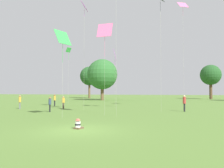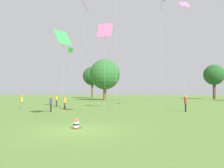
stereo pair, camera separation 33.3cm
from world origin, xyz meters
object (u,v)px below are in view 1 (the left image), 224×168
(kite_2, at_px, (69,52))
(distant_tree_2, at_px, (102,74))
(person_standing_4, at_px, (63,101))
(kite_5, at_px, (105,31))
(distant_tree_1, at_px, (211,75))
(kite_1, at_px, (84,8))
(distant_tree_3, at_px, (89,76))
(person_standing_3, at_px, (184,102))
(kite_7, at_px, (115,55))
(person_standing_1, at_px, (20,101))
(person_standing_6, at_px, (55,99))
(kite_3, at_px, (63,38))
(seated_toddler, at_px, (78,125))
(person_standing_5, at_px, (50,103))
(kite_6, at_px, (160,4))
(kite_8, at_px, (183,7))

(kite_2, distance_m, distant_tree_2, 19.71)
(person_standing_4, relative_size, kite_5, 0.19)
(kite_5, height_order, distant_tree_1, distant_tree_1)
(kite_1, distance_m, distant_tree_3, 49.45)
(person_standing_3, bearing_deg, kite_7, 72.54)
(person_standing_1, relative_size, distant_tree_3, 0.16)
(kite_2, bearing_deg, distant_tree_3, -93.10)
(person_standing_4, xyz_separation_m, kite_1, (3.35, -1.05, 11.39))
(person_standing_4, bearing_deg, person_standing_6, -133.72)
(kite_1, relative_size, distant_tree_2, 1.22)
(kite_3, height_order, distant_tree_1, distant_tree_1)
(kite_3, bearing_deg, kite_2, 89.43)
(seated_toddler, bearing_deg, person_standing_4, 133.82)
(person_standing_3, xyz_separation_m, distant_tree_3, (-30.04, 44.05, 6.52))
(person_standing_5, relative_size, distant_tree_2, 0.15)
(person_standing_1, bearing_deg, person_standing_5, 176.16)
(kite_3, bearing_deg, person_standing_5, 104.77)
(person_standing_3, distance_m, person_standing_6, 19.15)
(kite_5, height_order, kite_6, kite_6)
(distant_tree_2, bearing_deg, kite_1, -74.52)
(person_standing_1, bearing_deg, kite_8, -141.65)
(kite_3, bearing_deg, person_standing_1, 117.89)
(person_standing_6, bearing_deg, kite_2, 52.17)
(kite_7, relative_size, distant_tree_3, 0.72)
(kite_7, bearing_deg, person_standing_3, -73.21)
(distant_tree_3, bearing_deg, distant_tree_1, 2.29)
(person_standing_6, bearing_deg, kite_1, -79.43)
(person_standing_3, height_order, kite_5, kite_5)
(person_standing_6, distance_m, distant_tree_1, 50.38)
(kite_6, bearing_deg, person_standing_6, 134.67)
(distant_tree_1, bearing_deg, kite_6, -103.27)
(person_standing_3, relative_size, distant_tree_2, 0.17)
(kite_2, distance_m, kite_7, 12.65)
(person_standing_1, bearing_deg, kite_7, -139.38)
(person_standing_5, distance_m, distant_tree_3, 51.76)
(person_standing_4, relative_size, kite_7, 0.21)
(person_standing_4, bearing_deg, person_standing_5, 13.80)
(person_standing_6, bearing_deg, kite_6, -60.95)
(kite_6, height_order, kite_8, kite_8)
(person_standing_6, xyz_separation_m, kite_8, (18.84, 1.23, 12.54))
(person_standing_4, xyz_separation_m, kite_7, (6.12, 2.84, 6.13))
(kite_2, bearing_deg, distant_tree_1, -147.55)
(person_standing_1, height_order, kite_2, kite_2)
(person_standing_6, xyz_separation_m, kite_3, (8.79, -13.05, 5.63))
(kite_1, bearing_deg, person_standing_6, 85.99)
(kite_5, bearing_deg, person_standing_3, 87.10)
(person_standing_5, bearing_deg, distant_tree_2, -123.65)
(person_standing_6, distance_m, kite_6, 20.26)
(distant_tree_2, bearing_deg, person_standing_3, -55.21)
(kite_1, relative_size, kite_2, 1.31)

